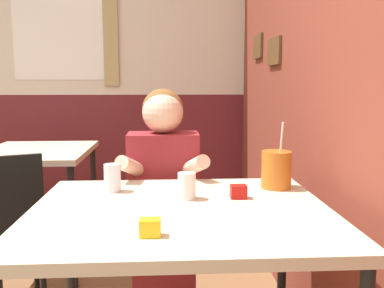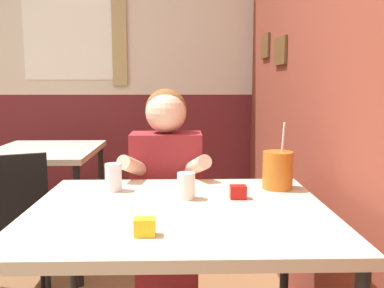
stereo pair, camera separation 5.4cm
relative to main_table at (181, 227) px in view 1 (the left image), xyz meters
name	(u,v)px [view 1 (the left image)]	position (x,y,z in m)	size (l,w,h in m)	color
brick_wall_right	(290,55)	(0.64, 0.97, 0.65)	(0.08, 4.50, 2.70)	brown
back_wall	(103,64)	(-0.57, 2.25, 0.65)	(5.35, 0.09, 2.70)	beige
main_table	(181,227)	(0.00, 0.00, 0.00)	(1.03, 0.88, 0.77)	beige
background_table	(37,164)	(-0.89, 1.36, -0.03)	(0.67, 0.81, 0.77)	beige
person_seated	(164,203)	(-0.06, 0.62, -0.09)	(0.42, 0.40, 1.17)	maroon
cocktail_pitcher	(276,170)	(0.40, 0.26, 0.14)	(0.12, 0.12, 0.27)	#C6661E
glass_near_pitcher	(112,178)	(-0.26, 0.24, 0.12)	(0.07, 0.07, 0.11)	silver
glass_center	(187,186)	(0.03, 0.12, 0.12)	(0.07, 0.07, 0.10)	silver
condiment_ketchup	(238,192)	(0.22, 0.11, 0.09)	(0.06, 0.04, 0.05)	#B7140F
condiment_mustard	(150,228)	(-0.09, -0.27, 0.09)	(0.06, 0.04, 0.05)	yellow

